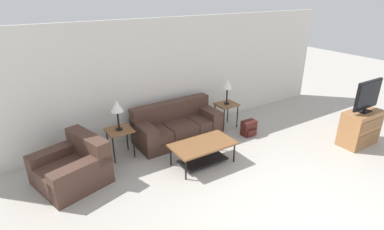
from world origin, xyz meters
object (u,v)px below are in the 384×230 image
object	(u,v)px
armchair	(73,168)
tv_console	(360,128)
side_table_right	(226,107)
table_lamp_left	(117,107)
coffee_table	(203,149)
side_table_left	(120,133)
couch	(177,127)
table_lamp_right	(227,85)
television	(368,95)
backpack	(249,128)

from	to	relation	value
armchair	tv_console	distance (m)	5.87
side_table_right	table_lamp_left	distance (m)	2.73
side_table_right	tv_console	distance (m)	2.94
coffee_table	tv_console	world-z (taller)	tv_console
side_table_left	couch	bearing A→B (deg)	2.92
table_lamp_right	television	size ratio (longest dim) A/B	0.75
side_table_left	table_lamp_right	size ratio (longest dim) A/B	0.99
armchair	table_lamp_right	xyz separation A→B (m)	(3.68, 0.40, 0.79)
table_lamp_right	armchair	bearing A→B (deg)	-173.81
coffee_table	side_table_right	distance (m)	1.83
couch	backpack	world-z (taller)	couch
table_lamp_right	backpack	world-z (taller)	table_lamp_right
couch	side_table_left	bearing A→B (deg)	-177.08
couch	coffee_table	bearing A→B (deg)	-94.83
couch	television	bearing A→B (deg)	-35.57
couch	television	distance (m)	4.06
coffee_table	backpack	world-z (taller)	coffee_table
armchair	coffee_table	size ratio (longest dim) A/B	1.07
couch	coffee_table	world-z (taller)	couch
coffee_table	table_lamp_left	world-z (taller)	table_lamp_left
tv_console	coffee_table	bearing A→B (deg)	161.23
table_lamp_left	backpack	xyz separation A→B (m)	(2.83, -0.66, -0.90)
backpack	table_lamp_left	bearing A→B (deg)	166.96
couch	backpack	xyz separation A→B (m)	(1.50, -0.72, -0.13)
armchair	backpack	xyz separation A→B (m)	(3.84, -0.26, -0.11)
table_lamp_left	backpack	size ratio (longest dim) A/B	1.71
side_table_right	tv_console	bearing A→B (deg)	-49.83
tv_console	side_table_left	bearing A→B (deg)	153.84
couch	table_lamp_right	distance (m)	1.55
tv_console	side_table_right	bearing A→B (deg)	130.17
table_lamp_left	tv_console	bearing A→B (deg)	-26.16
table_lamp_left	tv_console	world-z (taller)	table_lamp_left
side_table_right	coffee_table	bearing A→B (deg)	-142.29
armchair	coffee_table	distance (m)	2.35
coffee_table	backpack	distance (m)	1.67
table_lamp_left	coffee_table	bearing A→B (deg)	-41.97
side_table_right	couch	bearing A→B (deg)	177.09
table_lamp_right	backpack	bearing A→B (deg)	-76.24
side_table_left	side_table_right	bearing A→B (deg)	0.00
armchair	coffee_table	world-z (taller)	armchair
side_table_left	backpack	distance (m)	2.93
armchair	table_lamp_left	world-z (taller)	table_lamp_left
table_lamp_left	tv_console	distance (m)	5.13
couch	coffee_table	size ratio (longest dim) A/B	1.58
tv_console	television	world-z (taller)	television
armchair	backpack	size ratio (longest dim) A/B	3.70
side_table_right	television	bearing A→B (deg)	-49.82
side_table_left	backpack	bearing A→B (deg)	-13.04
table_lamp_left	television	bearing A→B (deg)	-26.16
table_lamp_right	tv_console	distance (m)	3.02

